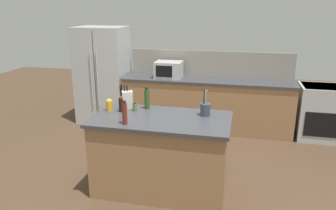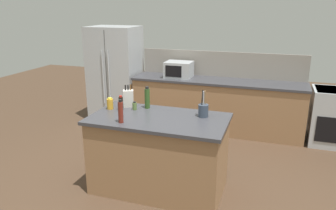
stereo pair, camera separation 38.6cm
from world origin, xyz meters
name	(u,v)px [view 2 (the right image)]	position (x,y,z in m)	size (l,w,h in m)	color
ground_plane	(159,187)	(0.00, 0.00, 0.00)	(14.00, 14.00, 0.00)	#473323
back_counter_run	(216,105)	(0.30, 2.20, 0.47)	(3.05, 0.66, 0.94)	#936B47
wall_backsplash	(221,64)	(0.30, 2.52, 1.17)	(3.01, 0.03, 0.46)	gray
kitchen_island	(159,153)	(0.00, 0.00, 0.47)	(1.63, 0.89, 0.94)	#936B47
refrigerator	(115,74)	(-1.73, 2.25, 0.91)	(0.93, 0.75, 1.82)	#ADB2B7
range_oven	(335,117)	(2.24, 2.20, 0.47)	(0.76, 0.65, 0.92)	#ADB2B7
microwave	(179,70)	(-0.41, 2.20, 1.08)	(0.48, 0.39, 0.29)	#ADB2B7
knife_block	(128,98)	(-0.52, 0.28, 1.05)	(0.16, 0.15, 0.29)	beige
utensil_crock	(203,110)	(0.49, 0.19, 1.02)	(0.12, 0.12, 0.32)	#333D4C
soy_sauce_bottle	(121,103)	(-0.54, 0.11, 1.03)	(0.05, 0.05, 0.19)	black
olive_oil_bottle	(147,98)	(-0.26, 0.29, 1.07)	(0.07, 0.07, 0.28)	#2D4C1E
spice_jar_oregano	(135,106)	(-0.39, 0.18, 0.99)	(0.06, 0.06, 0.11)	#567038
vinegar_bottle	(121,112)	(-0.34, -0.30, 1.07)	(0.06, 0.06, 0.27)	maroon
honey_jar	(110,104)	(-0.70, 0.11, 1.01)	(0.08, 0.08, 0.15)	gold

